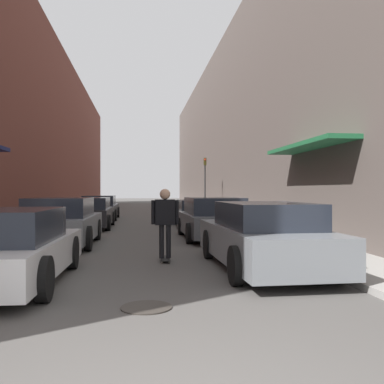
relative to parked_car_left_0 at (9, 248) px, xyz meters
The scene contains 15 objects.
ground 16.85m from the parked_car_left_0, 81.99° to the left, with size 119.28×119.28×0.00m, color #4C4947.
curb_strip_left 22.18m from the parked_car_left_0, 95.01° to the left, with size 1.80×54.22×0.12m.
curb_strip_right 23.07m from the parked_car_left_0, 73.29° to the left, with size 1.80×54.22×0.12m.
building_row_left 23.15m from the parked_car_left_0, 102.35° to the left, with size 4.90×54.22×11.12m.
building_row_right 24.60m from the parked_car_left_0, 66.66° to the left, with size 4.90×54.22×11.50m.
parked_car_left_0 is the anchor object (origin of this frame).
parked_car_left_1 5.14m from the parked_car_left_0, 90.57° to the left, with size 2.00×4.15×1.39m.
parked_car_left_2 10.90m from the parked_car_left_0, 89.33° to the left, with size 1.88×4.39×1.29m.
parked_car_left_3 16.30m from the parked_car_left_0, 89.85° to the left, with size 1.98×4.71×1.30m.
parked_car_right_0 4.78m from the parked_car_left_0, 10.23° to the left, with size 1.95×4.69×1.36m.
parked_car_right_1 7.87m from the parked_car_left_0, 53.95° to the left, with size 2.07×4.21×1.36m.
parked_car_right_2 12.20m from the parked_car_left_0, 67.39° to the left, with size 1.86×4.04×1.18m.
skateboarder 3.49m from the parked_car_left_0, 36.75° to the left, with size 0.62×0.78×1.63m.
manhole_cover 2.94m from the parked_car_left_0, 36.84° to the right, with size 0.70×0.70×0.02m.
traffic_light 19.95m from the parked_car_left_0, 71.58° to the left, with size 0.16×0.22×3.50m.
Camera 1 is at (-0.14, -2.55, 1.61)m, focal length 40.00 mm.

